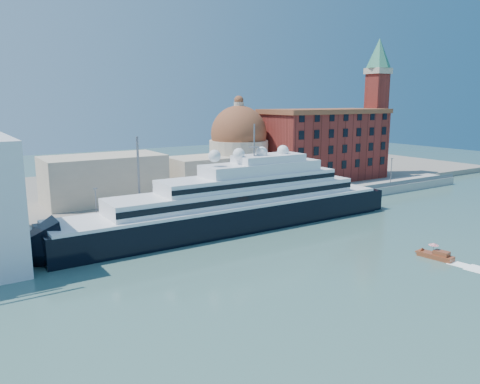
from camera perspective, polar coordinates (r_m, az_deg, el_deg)
ground at (r=88.07m, az=8.57°, el=-7.54°), size 400.00×400.00×0.00m
quay at (r=114.25m, az=-2.82°, el=-2.43°), size 180.00×10.00×2.50m
land at (r=150.37m, az=-10.76°, el=0.58°), size 260.00×72.00×2.00m
quay_fence at (r=110.07m, az=-1.64°, el=-1.96°), size 180.00×0.10×1.20m
superyacht at (r=101.64m, az=-2.26°, el=-2.19°), size 89.60×12.42×26.78m
water_taxi at (r=91.78m, az=22.84°, el=-7.08°), size 2.91×6.41×2.93m
warehouse at (r=157.64m, az=10.30°, el=5.77°), size 43.00×19.00×23.25m
campanile at (r=174.39m, az=16.32°, el=10.93°), size 8.40×8.40×47.00m
church at (r=136.01m, az=-5.61°, el=3.85°), size 66.00×18.00×25.50m
lamp_posts at (r=105.25m, az=-8.34°, el=1.07°), size 120.80×2.40×18.00m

